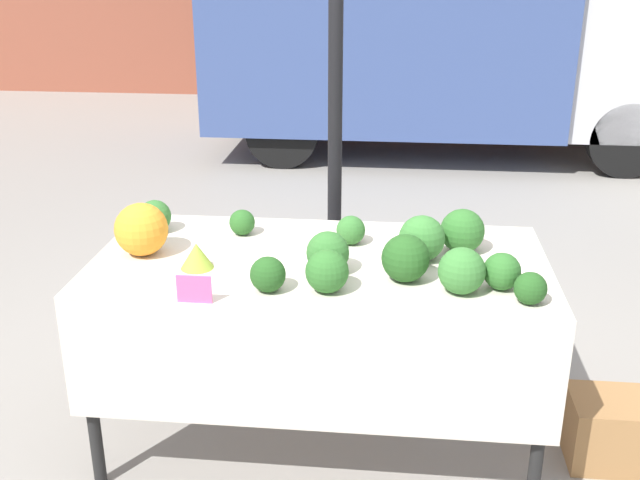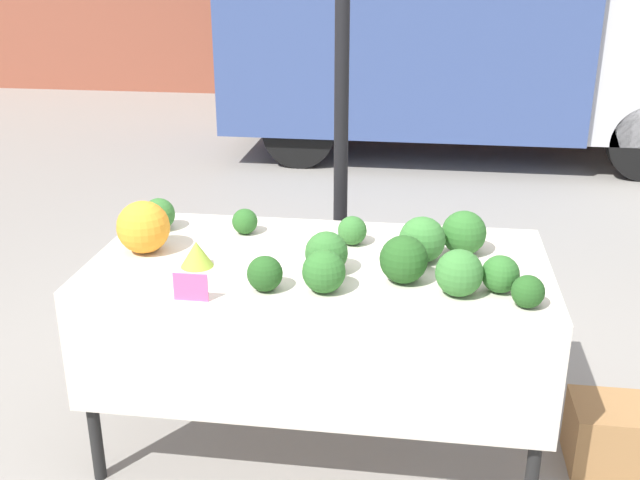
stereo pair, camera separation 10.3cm
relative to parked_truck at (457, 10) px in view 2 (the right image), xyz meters
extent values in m
plane|color=gray|center=(-0.66, -5.16, -1.45)|extent=(40.00, 40.00, 0.00)
cylinder|color=black|center=(-0.67, -4.35, -0.31)|extent=(0.07, 0.07, 2.29)
cylinder|color=black|center=(1.78, 0.79, -1.10)|extent=(0.71, 0.22, 0.71)
cylinder|color=black|center=(-1.48, -0.79, -1.10)|extent=(0.71, 0.22, 0.71)
cylinder|color=black|center=(-1.48, 0.79, -1.10)|extent=(0.71, 0.22, 0.71)
cube|color=beige|center=(-0.66, -5.16, -0.61)|extent=(1.82, 0.92, 0.03)
cube|color=beige|center=(-0.66, -5.61, -0.86)|extent=(1.82, 0.01, 0.47)
cylinder|color=black|center=(-1.50, -5.56, -1.04)|extent=(0.05, 0.05, 0.82)
cylinder|color=black|center=(0.19, -5.56, -1.04)|extent=(0.05, 0.05, 0.82)
cylinder|color=black|center=(-1.50, -4.76, -1.04)|extent=(0.05, 0.05, 0.82)
cylinder|color=black|center=(0.19, -4.76, -1.04)|extent=(0.05, 0.05, 0.82)
sphere|color=orange|center=(-1.38, -5.18, -0.49)|extent=(0.22, 0.22, 0.22)
cone|color=#93B238|center=(-1.12, -5.30, -0.55)|extent=(0.13, 0.13, 0.10)
sphere|color=#23511E|center=(0.12, -5.49, -0.54)|extent=(0.12, 0.12, 0.12)
sphere|color=#285B23|center=(-1.02, -4.92, -0.54)|extent=(0.11, 0.11, 0.11)
sphere|color=#336B2D|center=(-1.41, -4.92, -0.53)|extent=(0.14, 0.14, 0.14)
sphere|color=#23511E|center=(-0.32, -5.34, -0.51)|extent=(0.18, 0.18, 0.18)
sphere|color=#2D6628|center=(-0.60, -5.46, -0.52)|extent=(0.16, 0.16, 0.16)
sphere|color=#2D6628|center=(-0.09, -5.02, -0.51)|extent=(0.18, 0.18, 0.18)
sphere|color=#336B2D|center=(-0.54, -4.98, -0.54)|extent=(0.12, 0.12, 0.12)
sphere|color=#387533|center=(-0.12, -5.42, -0.51)|extent=(0.17, 0.17, 0.17)
sphere|color=#387533|center=(-0.25, -5.13, -0.51)|extent=(0.18, 0.18, 0.18)
sphere|color=#336B2D|center=(-0.61, -5.29, -0.52)|extent=(0.16, 0.16, 0.16)
sphere|color=#2D6628|center=(0.03, -5.37, -0.53)|extent=(0.14, 0.14, 0.14)
sphere|color=#23511E|center=(-0.81, -5.48, -0.53)|extent=(0.13, 0.13, 0.13)
cube|color=#F45B9E|center=(-1.05, -5.60, -0.55)|extent=(0.13, 0.01, 0.10)
cube|color=#9E7042|center=(0.59, -5.19, -1.31)|extent=(0.41, 0.29, 0.29)
camera|label=1|loc=(-0.37, -7.92, 0.56)|focal=42.00mm
camera|label=2|loc=(-0.27, -7.90, 0.56)|focal=42.00mm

